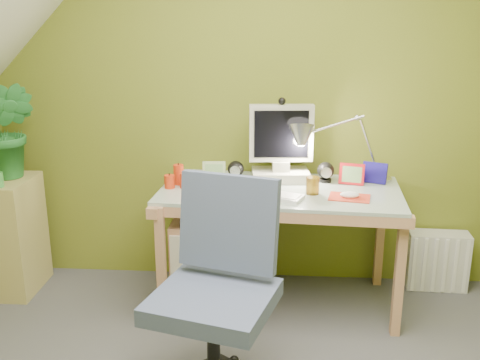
# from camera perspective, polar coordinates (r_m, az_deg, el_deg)

# --- Properties ---
(wall_back) EXTENTS (3.20, 0.01, 2.40)m
(wall_back) POSITION_cam_1_polar(r_m,az_deg,el_deg) (3.52, 0.70, 8.27)
(wall_back) COLOR olive
(wall_back) RESTS_ON floor
(desk) EXTENTS (1.42, 0.78, 0.74)m
(desk) POSITION_cam_1_polar(r_m,az_deg,el_deg) (3.38, 3.98, -6.87)
(desk) COLOR tan
(desk) RESTS_ON floor
(monitor) EXTENTS (0.38, 0.24, 0.49)m
(monitor) POSITION_cam_1_polar(r_m,az_deg,el_deg) (3.36, 4.20, 4.03)
(monitor) COLOR #B6B6A4
(monitor) RESTS_ON desk
(speaker_left) EXTENTS (0.12, 0.12, 0.12)m
(speaker_left) POSITION_cam_1_polar(r_m,az_deg,el_deg) (3.39, -0.43, 0.97)
(speaker_left) COLOR black
(speaker_left) RESTS_ON desk
(speaker_right) EXTENTS (0.11, 0.11, 0.12)m
(speaker_right) POSITION_cam_1_polar(r_m,az_deg,el_deg) (3.39, 8.69, 0.81)
(speaker_right) COLOR black
(speaker_right) RESTS_ON desk
(keyboard) EXTENTS (0.44, 0.28, 0.02)m
(keyboard) POSITION_cam_1_polar(r_m,az_deg,el_deg) (3.11, 2.63, -1.46)
(keyboard) COLOR silver
(keyboard) RESTS_ON desk
(mousepad) EXTENTS (0.25, 0.19, 0.01)m
(mousepad) POSITION_cam_1_polar(r_m,az_deg,el_deg) (3.14, 11.06, -1.75)
(mousepad) COLOR red
(mousepad) RESTS_ON desk
(mouse) EXTENTS (0.11, 0.08, 0.04)m
(mouse) POSITION_cam_1_polar(r_m,az_deg,el_deg) (3.13, 11.07, -1.48)
(mouse) COLOR white
(mouse) RESTS_ON mousepad
(amber_tumbler) EXTENTS (0.09, 0.09, 0.10)m
(amber_tumbler) POSITION_cam_1_polar(r_m,az_deg,el_deg) (3.16, 7.38, -0.56)
(amber_tumbler) COLOR #9C6E16
(amber_tumbler) RESTS_ON desk
(candle_cluster) EXTENTS (0.16, 0.14, 0.12)m
(candle_cluster) POSITION_cam_1_polar(r_m,az_deg,el_deg) (3.29, -6.37, 0.37)
(candle_cluster) COLOR red
(candle_cluster) RESTS_ON desk
(photo_frame_red) EXTENTS (0.15, 0.05, 0.13)m
(photo_frame_red) POSITION_cam_1_polar(r_m,az_deg,el_deg) (3.37, 11.28, 0.60)
(photo_frame_red) COLOR red
(photo_frame_red) RESTS_ON desk
(photo_frame_blue) EXTENTS (0.14, 0.08, 0.12)m
(photo_frame_blue) POSITION_cam_1_polar(r_m,az_deg,el_deg) (3.43, 13.52, 0.72)
(photo_frame_blue) COLOR navy
(photo_frame_blue) RESTS_ON desk
(photo_frame_green) EXTENTS (0.14, 0.03, 0.12)m
(photo_frame_green) POSITION_cam_1_polar(r_m,az_deg,el_deg) (3.39, -2.65, 0.91)
(photo_frame_green) COLOR #A0B67D
(photo_frame_green) RESTS_ON desk
(desk_lamp) EXTENTS (0.60, 0.36, 0.60)m
(desk_lamp) POSITION_cam_1_polar(r_m,az_deg,el_deg) (3.38, 11.90, 4.70)
(desk_lamp) COLOR #B4B4B9
(desk_lamp) RESTS_ON desk
(side_ledge) EXTENTS (0.27, 0.42, 0.73)m
(side_ledge) POSITION_cam_1_polar(r_m,az_deg,el_deg) (3.82, -21.98, -5.24)
(side_ledge) COLOR tan
(side_ledge) RESTS_ON floor
(potted_plant) EXTENTS (0.33, 0.26, 0.59)m
(potted_plant) POSITION_cam_1_polar(r_m,az_deg,el_deg) (3.68, -22.45, 4.65)
(potted_plant) COLOR #256F2F
(potted_plant) RESTS_ON side_ledge
(task_chair) EXTENTS (0.71, 0.71, 1.04)m
(task_chair) POSITION_cam_1_polar(r_m,az_deg,el_deg) (2.51, -2.77, -11.75)
(task_chair) COLOR #434E6F
(task_chair) RESTS_ON floor
(radiator) EXTENTS (0.38, 0.17, 0.38)m
(radiator) POSITION_cam_1_polar(r_m,az_deg,el_deg) (3.85, 19.38, -7.72)
(radiator) COLOR silver
(radiator) RESTS_ON floor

